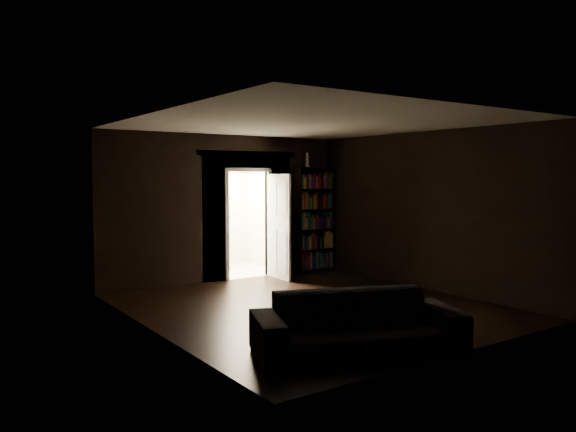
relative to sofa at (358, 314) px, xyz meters
name	(u,v)px	position (x,y,z in m)	size (l,w,h in m)	color
ground	(312,307)	(0.94, 2.10, -0.45)	(5.50, 5.50, 0.00)	black
room_walls	(273,196)	(0.93, 3.17, 1.23)	(5.02, 5.61, 2.84)	black
kitchen_alcove	(221,214)	(1.44, 5.97, 0.76)	(2.20, 1.80, 2.60)	beige
sofa	(358,314)	(0.00, 0.00, 0.00)	(2.35, 1.02, 0.90)	black
bookshelf	(314,220)	(2.94, 4.69, 0.65)	(0.90, 0.32, 2.20)	black
refrigerator	(207,231)	(1.22, 6.21, 0.37)	(0.74, 0.68, 1.65)	white
door	(279,227)	(1.87, 4.41, 0.57)	(0.85, 0.05, 2.05)	white
figurine	(307,160)	(2.76, 4.68, 1.90)	(0.10, 0.10, 0.30)	white
bottles	(203,187)	(1.13, 6.20, 1.32)	(0.61, 0.08, 0.25)	black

